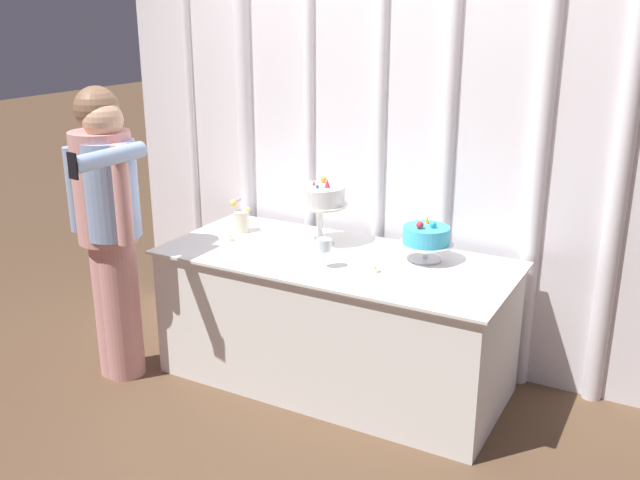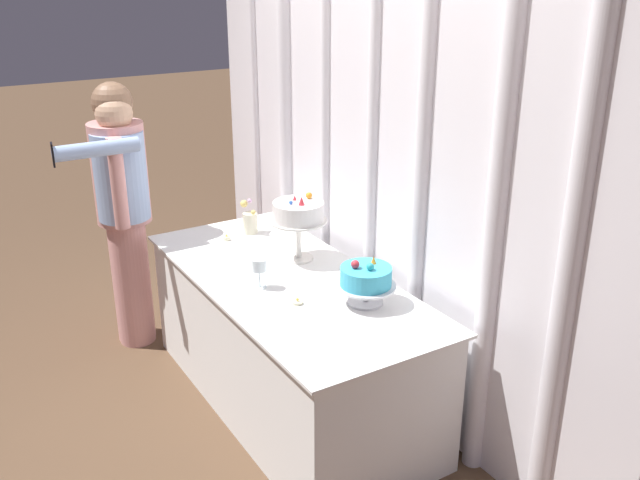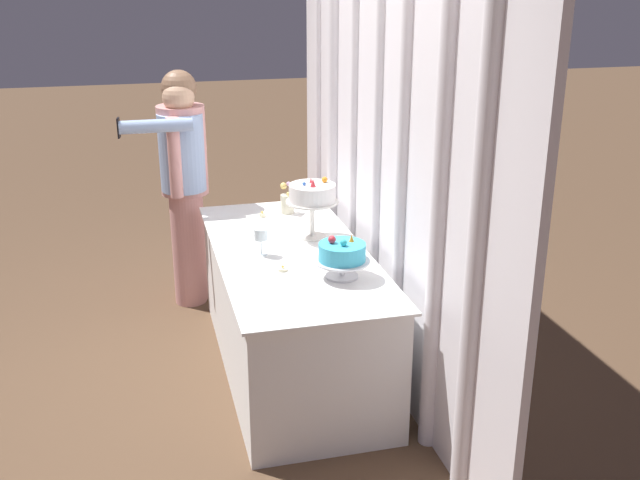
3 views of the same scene
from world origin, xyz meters
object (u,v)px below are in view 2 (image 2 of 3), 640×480
at_px(guest_man_pink_jacket, 123,205).
at_px(cake_display_nearleft, 298,214).
at_px(wine_glass, 259,266).
at_px(tealight_far_left, 227,238).
at_px(tealight_near_left, 298,302).
at_px(cake_display_nearright, 366,279).
at_px(guest_man_dark_suit, 123,211).
at_px(cake_table, 289,341).
at_px(flower_vase, 250,221).

bearing_deg(guest_man_pink_jacket, cake_display_nearleft, 35.17).
bearing_deg(wine_glass, tealight_far_left, 169.57).
relative_size(tealight_near_left, guest_man_pink_jacket, 0.03).
xyz_separation_m(wine_glass, tealight_far_left, (-0.66, 0.12, -0.10)).
distance_m(cake_display_nearright, guest_man_dark_suit, 1.66).
xyz_separation_m(cake_table, cake_display_nearleft, (-0.18, 0.17, 0.62)).
height_order(flower_vase, guest_man_dark_suit, guest_man_dark_suit).
distance_m(cake_table, tealight_far_left, 0.74).
bearing_deg(tealight_near_left, cake_table, 160.64).
bearing_deg(tealight_far_left, wine_glass, -10.43).
bearing_deg(guest_man_pink_jacket, cake_table, 23.57).
height_order(cake_table, tealight_far_left, tealight_far_left).
height_order(tealight_near_left, guest_man_pink_jacket, guest_man_pink_jacket).
relative_size(flower_vase, guest_man_dark_suit, 0.13).
height_order(cake_table, cake_display_nearleft, cake_display_nearleft).
bearing_deg(guest_man_dark_suit, tealight_far_left, 46.33).
height_order(cake_display_nearleft, tealight_far_left, cake_display_nearleft).
bearing_deg(cake_display_nearright, guest_man_pink_jacket, -156.85).
xyz_separation_m(tealight_far_left, guest_man_dark_suit, (-0.44, -0.46, 0.12)).
relative_size(cake_table, flower_vase, 9.35).
bearing_deg(guest_man_pink_jacket, tealight_near_left, 15.64).
xyz_separation_m(tealight_near_left, guest_man_pink_jacket, (-1.40, -0.39, 0.15)).
height_order(cake_display_nearleft, tealight_near_left, cake_display_nearleft).
bearing_deg(tealight_near_left, wine_glass, -164.24).
bearing_deg(flower_vase, tealight_near_left, -13.04).
xyz_separation_m(cake_display_nearleft, cake_display_nearright, (0.62, 0.00, -0.13)).
relative_size(wine_glass, guest_man_dark_suit, 0.10).
bearing_deg(cake_display_nearright, flower_vase, -177.33).
xyz_separation_m(cake_table, guest_man_dark_suit, (-1.08, -0.51, 0.50)).
bearing_deg(tealight_near_left, tealight_far_left, 176.82).
bearing_deg(tealight_near_left, cake_display_nearleft, 149.65).
xyz_separation_m(wine_glass, tealight_near_left, (0.25, 0.07, -0.11)).
distance_m(cake_display_nearleft, guest_man_pink_jacket, 1.15).
distance_m(guest_man_pink_jacket, guest_man_dark_suit, 0.05).
xyz_separation_m(wine_glass, flower_vase, (-0.71, 0.29, -0.04)).
height_order(cake_display_nearright, tealight_near_left, cake_display_nearright).
distance_m(cake_table, cake_display_nearright, 0.68).
bearing_deg(cake_table, guest_man_pink_jacket, -156.43).
bearing_deg(cake_display_nearleft, cake_display_nearright, 0.45).
bearing_deg(guest_man_dark_suit, cake_display_nearleft, 37.12).
relative_size(cake_display_nearleft, flower_vase, 1.84).
bearing_deg(guest_man_dark_suit, wine_glass, 16.97).
height_order(cake_table, tealight_near_left, tealight_near_left).
height_order(tealight_far_left, tealight_near_left, tealight_far_left).
height_order(wine_glass, tealight_near_left, wine_glass).
bearing_deg(tealight_far_left, guest_man_dark_suit, -133.67).
xyz_separation_m(flower_vase, guest_man_pink_jacket, (-0.44, -0.61, 0.08)).
relative_size(cake_display_nearright, tealight_far_left, 6.89).
distance_m(cake_table, tealight_near_left, 0.48).
xyz_separation_m(tealight_far_left, guest_man_pink_jacket, (-0.48, -0.44, 0.15)).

